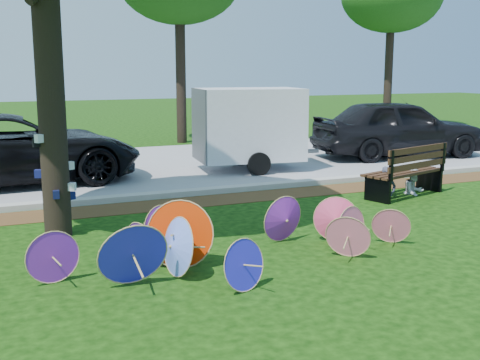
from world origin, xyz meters
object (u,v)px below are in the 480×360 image
Objects in this scene: parasol_pile at (218,237)px; black_van at (12,149)px; cargo_trailer at (249,124)px; person_left at (388,168)px; person_right at (415,168)px; dark_pickup at (398,128)px; park_bench at (403,171)px.

black_van reaches higher than parasol_pile.
person_left is (1.37, -4.22, -0.62)m from cargo_trailer.
person_left is 1.11× the size of person_right.
dark_pickup is (8.78, 7.45, 0.50)m from parasol_pile.
dark_pickup is 6.04m from person_left.
black_van reaches higher than person_left.
park_bench is (7.65, -4.67, -0.28)m from black_van.
cargo_trailer is (-5.20, -0.45, 0.35)m from dark_pickup.
dark_pickup reaches higher than park_bench.
parasol_pile is 1.10× the size of dark_pickup.
black_van is at bearing -176.74° from cargo_trailer.
black_van is 1.14× the size of dark_pickup.
park_bench is 1.68× the size of person_left.
cargo_trailer is 4.75m from person_right.
park_bench is at bearing -14.08° from person_left.
dark_pickup is at bearing 40.31° from parasol_pile.
parasol_pile is 11.52m from dark_pickup.
person_right reaches higher than park_bench.
parasol_pile is 5.69m from person_left.
black_van is at bearing 96.94° from dark_pickup.
cargo_trailer reaches higher than parasol_pile.
person_right is at bearing -5.95° from person_left.
park_bench is 0.35m from person_right.
dark_pickup reaches higher than person_right.
cargo_trailer is at bearing -97.54° from black_van.
person_left is at bearing 174.64° from person_right.
parasol_pile is 6.30m from person_right.
cargo_trailer is at bearing 62.91° from parasol_pile.
parasol_pile is 7.77m from black_van.
black_van is 2.22× the size of cargo_trailer.
black_van is 5.96m from cargo_trailer.
cargo_trailer is 2.40× the size of person_right.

